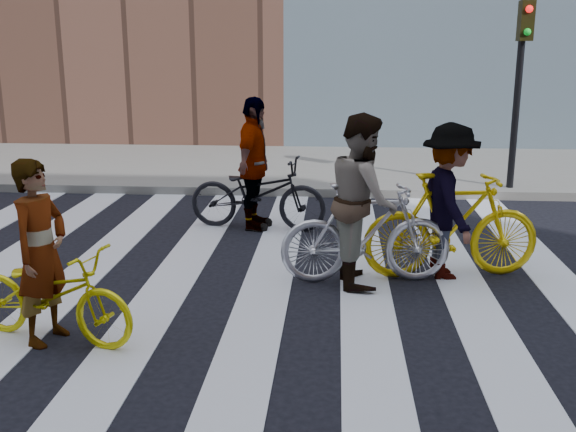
# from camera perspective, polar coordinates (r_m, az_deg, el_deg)

# --- Properties ---
(ground) EXTENTS (100.00, 100.00, 0.00)m
(ground) POSITION_cam_1_polar(r_m,az_deg,el_deg) (7.22, -6.60, -7.16)
(ground) COLOR black
(ground) RESTS_ON ground
(sidewalk_far) EXTENTS (100.00, 5.00, 0.15)m
(sidewalk_far) POSITION_cam_1_polar(r_m,az_deg,el_deg) (14.38, -1.14, 4.16)
(sidewalk_far) COLOR gray
(sidewalk_far) RESTS_ON ground
(zebra_crosswalk) EXTENTS (8.25, 10.00, 0.01)m
(zebra_crosswalk) POSITION_cam_1_polar(r_m,az_deg,el_deg) (7.22, -6.60, -7.12)
(zebra_crosswalk) COLOR silver
(zebra_crosswalk) RESTS_ON ground
(traffic_signal) EXTENTS (0.22, 0.42, 3.33)m
(traffic_signal) POSITION_cam_1_polar(r_m,az_deg,el_deg) (12.32, 19.12, 11.97)
(traffic_signal) COLOR black
(traffic_signal) RESTS_ON ground
(bike_yellow_left) EXTENTS (1.79, 1.01, 0.89)m
(bike_yellow_left) POSITION_cam_1_polar(r_m,az_deg,el_deg) (6.49, -19.47, -6.26)
(bike_yellow_left) COLOR yellow
(bike_yellow_left) RESTS_ON ground
(bike_silver_mid) EXTENTS (1.98, 0.78, 1.16)m
(bike_silver_mid) POSITION_cam_1_polar(r_m,az_deg,el_deg) (7.60, 6.63, -1.44)
(bike_silver_mid) COLOR silver
(bike_silver_mid) RESTS_ON ground
(bike_yellow_right) EXTENTS (2.12, 0.89, 1.24)m
(bike_yellow_right) POSITION_cam_1_polar(r_m,az_deg,el_deg) (7.95, 13.69, -0.77)
(bike_yellow_right) COLOR yellow
(bike_yellow_right) RESTS_ON ground
(bike_dark_rear) EXTENTS (2.10, 0.98, 1.06)m
(bike_dark_rear) POSITION_cam_1_polar(r_m,az_deg,el_deg) (9.78, -2.59, 1.93)
(bike_dark_rear) COLOR black
(bike_dark_rear) RESTS_ON ground
(rider_left) EXTENTS (0.55, 0.70, 1.69)m
(rider_left) POSITION_cam_1_polar(r_m,az_deg,el_deg) (6.38, -20.18, -2.90)
(rider_left) COLOR slate
(rider_left) RESTS_ON ground
(rider_mid) EXTENTS (0.84, 1.02, 1.92)m
(rider_mid) POSITION_cam_1_polar(r_m,az_deg,el_deg) (7.50, 6.33, 1.37)
(rider_mid) COLOR slate
(rider_mid) RESTS_ON ground
(rider_right) EXTENTS (0.83, 1.24, 1.79)m
(rider_right) POSITION_cam_1_polar(r_m,az_deg,el_deg) (7.87, 13.45, 1.19)
(rider_right) COLOR slate
(rider_right) RESTS_ON ground
(rider_rear) EXTENTS (0.62, 1.18, 1.92)m
(rider_rear) POSITION_cam_1_polar(r_m,az_deg,el_deg) (9.70, -2.92, 4.41)
(rider_rear) COLOR slate
(rider_rear) RESTS_ON ground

